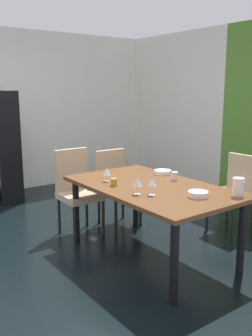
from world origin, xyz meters
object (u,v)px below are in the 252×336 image
chair_left_far (116,182)px  cup_corner (175,176)px  dining_table (151,193)px  serving_bowl_near_window (163,172)px  wine_glass_left (137,183)px  display_shelf (2,146)px  serving_bowl_north (198,194)px  wine_glass_center (107,172)px  cup_east (114,182)px  chair_left_near (77,187)px  pitcher_front (238,187)px  wine_glass_right (152,183)px  chair_head_far (235,188)px

chair_left_far → cup_corner: (0.99, 0.07, 0.26)m
dining_table → serving_bowl_near_window: 0.54m
chair_left_far → wine_glass_left: (1.20, -0.59, 0.33)m
display_shelf → serving_bowl_north: display_shelf is taller
wine_glass_left → wine_glass_center: 0.58m
chair_left_far → wine_glass_center: 0.89m
display_shelf → cup_east: (2.72, 0.20, -0.04)m
wine_glass_left → cup_corner: 0.69m
serving_bowl_north → chair_left_near: bearing=-167.3°
dining_table → serving_bowl_north: 0.57m
chair_left_near → wine_glass_center: 0.70m
serving_bowl_near_window → cup_east: 0.74m
display_shelf → cup_corner: (2.91, 0.86, -0.03)m
pitcher_front → wine_glass_right: bearing=-127.9°
display_shelf → wine_glass_center: bearing=5.5°
dining_table → chair_head_far: 1.29m
chair_left_far → chair_left_near: bearing=-0.6°
chair_head_far → wine_glass_right: (0.23, -1.50, 0.34)m
wine_glass_left → chair_left_near: bearing=178.4°
chair_head_far → serving_bowl_near_window: 0.96m
chair_left_far → serving_bowl_north: 1.61m
display_shelf → serving_bowl_north: 3.54m
chair_left_near → pitcher_front: 1.92m
cup_corner → wine_glass_center: bearing=-121.0°
chair_head_far → cup_corner: (-0.08, -0.94, 0.27)m
display_shelf → cup_east: size_ratio=22.95×
chair_left_near → serving_bowl_north: bearing=102.7°
chair_head_far → cup_east: size_ratio=12.74×
wine_glass_center → dining_table: bearing=33.9°
cup_east → wine_glass_right: bearing=10.2°
chair_left_near → chair_head_far: 1.90m
display_shelf → dining_table: bearing=9.9°
cup_corner → pitcher_front: bearing=3.1°
chair_head_far → pitcher_front: bearing=128.0°
serving_bowl_near_window → display_shelf: bearing=-160.3°
pitcher_front → serving_bowl_north: bearing=-121.3°
cup_east → serving_bowl_north: bearing=26.4°
wine_glass_center → chair_head_far: bearing=74.0°
wine_glass_right → cup_east: wine_glass_right is taller
chair_head_far → serving_bowl_near_window: bearing=67.5°
wine_glass_right → pitcher_front: 0.77m
serving_bowl_north → cup_east: 0.86m
pitcher_front → chair_left_near: bearing=-159.3°
wine_glass_right → serving_bowl_north: (0.28, 0.30, -0.09)m
chair_left_far → wine_glass_left: bearing=63.6°
chair_left_far → pitcher_front: bearing=93.5°
wine_glass_right → cup_corner: wine_glass_right is taller
dining_table → chair_left_far: bearing=164.7°
dining_table → cup_east: size_ratio=24.39×
cup_corner → cup_east: cup_corner is taller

